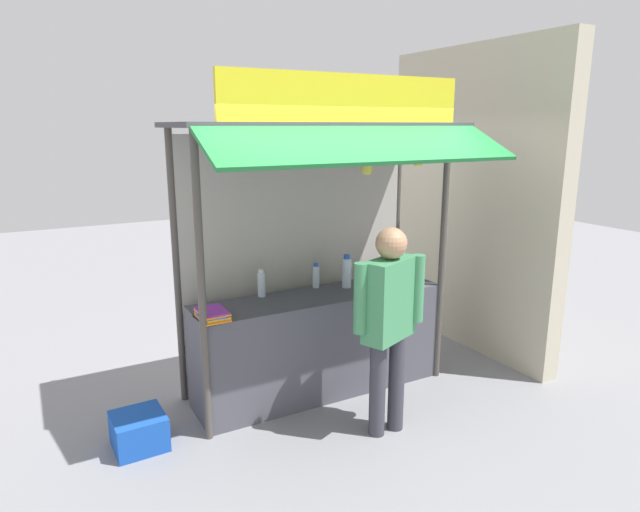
# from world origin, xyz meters

# --- Properties ---
(ground_plane) EXTENTS (20.00, 20.00, 0.00)m
(ground_plane) POSITION_xyz_m (0.00, 0.00, 0.00)
(ground_plane) COLOR gray
(stall_counter) EXTENTS (2.27, 0.55, 0.91)m
(stall_counter) POSITION_xyz_m (0.00, 0.00, 0.46)
(stall_counter) COLOR #4C4C56
(stall_counter) RESTS_ON ground
(stall_structure) EXTENTS (2.47, 1.44, 2.74)m
(stall_structure) POSITION_xyz_m (0.00, 0.12, 1.64)
(stall_structure) COLOR #4C4742
(stall_structure) RESTS_ON ground
(water_bottle_mid_left) EXTENTS (0.06, 0.06, 0.23)m
(water_bottle_mid_left) POSITION_xyz_m (0.08, 0.21, 1.02)
(water_bottle_mid_left) COLOR silver
(water_bottle_mid_left) RESTS_ON stall_counter
(water_bottle_back_left) EXTENTS (0.09, 0.09, 0.31)m
(water_bottle_back_left) POSITION_xyz_m (0.32, 0.08, 1.06)
(water_bottle_back_left) COLOR silver
(water_bottle_back_left) RESTS_ON stall_counter
(water_bottle_right) EXTENTS (0.07, 0.07, 0.24)m
(water_bottle_right) POSITION_xyz_m (-0.47, 0.20, 1.03)
(water_bottle_right) COLOR silver
(water_bottle_right) RESTS_ON stall_counter
(magazine_stack_far_left) EXTENTS (0.27, 0.30, 0.10)m
(magazine_stack_far_left) POSITION_xyz_m (0.84, -0.03, 0.96)
(magazine_stack_far_left) COLOR green
(magazine_stack_far_left) RESTS_ON stall_counter
(magazine_stack_center) EXTENTS (0.24, 0.31, 0.08)m
(magazine_stack_center) POSITION_xyz_m (-1.03, -0.15, 0.95)
(magazine_stack_center) COLOR black
(magazine_stack_center) RESTS_ON stall_counter
(banana_bunch_rightmost) EXTENTS (0.09, 0.09, 0.23)m
(banana_bunch_rightmost) POSITION_xyz_m (0.73, -0.38, 2.10)
(banana_bunch_rightmost) COLOR #332D23
(banana_bunch_leftmost) EXTENTS (0.10, 0.10, 0.28)m
(banana_bunch_leftmost) POSITION_xyz_m (0.22, -0.38, 2.05)
(banana_bunch_leftmost) COLOR #332D23
(vendor_person) EXTENTS (0.62, 0.36, 1.64)m
(vendor_person) POSITION_xyz_m (0.13, -0.86, 0.99)
(vendor_person) COLOR #383842
(vendor_person) RESTS_ON ground
(plastic_crate) EXTENTS (0.39, 0.39, 0.26)m
(plastic_crate) POSITION_xyz_m (-1.63, -0.14, 0.13)
(plastic_crate) COLOR #194CB2
(plastic_crate) RESTS_ON ground
(neighbour_wall) EXTENTS (0.20, 2.40, 3.16)m
(neighbour_wall) POSITION_xyz_m (1.99, 0.30, 1.58)
(neighbour_wall) COLOR #BEB69B
(neighbour_wall) RESTS_ON ground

